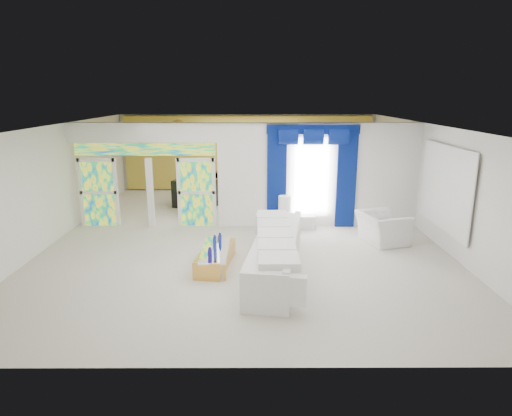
{
  "coord_description": "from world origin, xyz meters",
  "views": [
    {
      "loc": [
        0.27,
        -11.45,
        3.78
      ],
      "look_at": [
        0.3,
        -1.2,
        1.1
      ],
      "focal_mm": 30.73,
      "sensor_mm": 36.0,
      "label": 1
    }
  ],
  "objects_px": {
    "coffee_table": "(216,258)",
    "grand_piano": "(201,190)",
    "console_table": "(295,222)",
    "armchair": "(382,228)",
    "white_sofa": "(276,254)"
  },
  "relations": [
    {
      "from": "coffee_table",
      "to": "grand_piano",
      "type": "distance_m",
      "value": 5.99
    },
    {
      "from": "grand_piano",
      "to": "coffee_table",
      "type": "bearing_deg",
      "value": -64.14
    },
    {
      "from": "console_table",
      "to": "coffee_table",
      "type": "bearing_deg",
      "value": -125.8
    },
    {
      "from": "coffee_table",
      "to": "armchair",
      "type": "relative_size",
      "value": 1.44
    },
    {
      "from": "white_sofa",
      "to": "console_table",
      "type": "relative_size",
      "value": 3.55
    },
    {
      "from": "armchair",
      "to": "white_sofa",
      "type": "bearing_deg",
      "value": 108.11
    },
    {
      "from": "white_sofa",
      "to": "grand_piano",
      "type": "height_order",
      "value": "grand_piano"
    },
    {
      "from": "coffee_table",
      "to": "console_table",
      "type": "height_order",
      "value": "coffee_table"
    },
    {
      "from": "white_sofa",
      "to": "coffee_table",
      "type": "relative_size",
      "value": 2.35
    },
    {
      "from": "white_sofa",
      "to": "grand_piano",
      "type": "relative_size",
      "value": 2.21
    },
    {
      "from": "coffee_table",
      "to": "white_sofa",
      "type": "bearing_deg",
      "value": -12.53
    },
    {
      "from": "armchair",
      "to": "grand_piano",
      "type": "relative_size",
      "value": 0.65
    },
    {
      "from": "grand_piano",
      "to": "console_table",
      "type": "bearing_deg",
      "value": -28.95
    },
    {
      "from": "grand_piano",
      "to": "white_sofa",
      "type": "bearing_deg",
      "value": -53.01
    },
    {
      "from": "armchair",
      "to": "console_table",
      "type": "bearing_deg",
      "value": 45.18
    }
  ]
}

